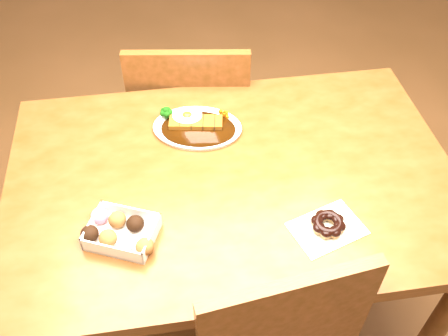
{
  "coord_description": "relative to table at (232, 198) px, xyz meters",
  "views": [
    {
      "loc": [
        -0.16,
        -0.89,
        1.73
      ],
      "look_at": [
        -0.03,
        -0.03,
        0.81
      ],
      "focal_mm": 40.0,
      "sensor_mm": 36.0,
      "label": 1
    }
  ],
  "objects": [
    {
      "name": "pon_de_ring",
      "position": [
        0.2,
        -0.21,
        0.12
      ],
      "size": [
        0.2,
        0.17,
        0.03
      ],
      "rotation": [
        0.0,
        0.0,
        0.32
      ],
      "color": "silver",
      "rests_on": "table"
    },
    {
      "name": "ground",
      "position": [
        0.0,
        0.0,
        -0.65
      ],
      "size": [
        6.0,
        6.0,
        0.0
      ],
      "primitive_type": "plane",
      "color": "brown",
      "rests_on": "ground"
    },
    {
      "name": "table",
      "position": [
        0.0,
        0.0,
        0.0
      ],
      "size": [
        1.2,
        0.8,
        0.75
      ],
      "color": "#4E2E0F",
      "rests_on": "ground"
    },
    {
      "name": "donut_box",
      "position": [
        -0.3,
        -0.16,
        0.12
      ],
      "size": [
        0.19,
        0.17,
        0.04
      ],
      "rotation": [
        0.0,
        0.0,
        -0.41
      ],
      "color": "white",
      "rests_on": "table"
    },
    {
      "name": "katsu_curry_plate",
      "position": [
        -0.08,
        0.19,
        0.11
      ],
      "size": [
        0.29,
        0.23,
        0.05
      ],
      "rotation": [
        0.0,
        0.0,
        -0.23
      ],
      "color": "white",
      "rests_on": "table"
    },
    {
      "name": "chair_far",
      "position": [
        -0.06,
        0.54,
        -0.17
      ],
      "size": [
        0.47,
        0.47,
        0.87
      ],
      "rotation": [
        0.0,
        0.0,
        3.0
      ],
      "color": "#4E2E0F",
      "rests_on": "ground"
    }
  ]
}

